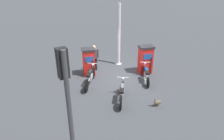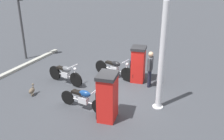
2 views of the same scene
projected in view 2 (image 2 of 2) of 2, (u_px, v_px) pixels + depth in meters
ground_plane at (111, 94)px, 10.17m from camera, size 120.00×120.00×0.00m
fuel_pump_near at (138, 64)px, 11.05m from camera, size 0.73×0.79×1.64m
fuel_pump_far at (107, 96)px, 8.20m from camera, size 0.74×0.92×1.69m
motorcycle_near_pump at (114, 68)px, 11.56m from camera, size 2.17×0.78×0.97m
motorcycle_far_pump at (83, 98)px, 8.92m from camera, size 1.95×0.56×0.92m
motorcycle_extra at (65, 74)px, 10.96m from camera, size 1.97×0.69×0.97m
attendant_person at (150, 67)px, 10.50m from camera, size 0.24×0.58×1.60m
wandering_duck at (32, 90)px, 9.99m from camera, size 0.28×0.46×0.46m
roadside_traffic_light at (21, 11)px, 13.15m from camera, size 0.40×0.30×3.99m
canopy_support_pole at (162, 60)px, 8.49m from camera, size 0.40×0.40×3.91m
road_edge_kerb at (10, 72)px, 12.17m from camera, size 0.28×7.64×0.12m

